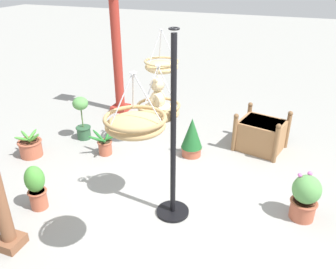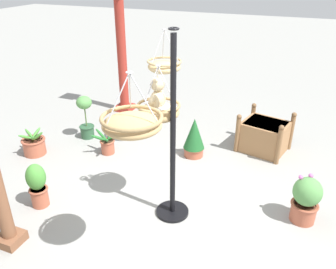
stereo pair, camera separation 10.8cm
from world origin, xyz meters
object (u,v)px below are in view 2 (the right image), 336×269
potted_plant_flowering_red (306,199)px  potted_plant_small_succulent (86,117)px  display_pole_central (173,165)px  potted_plant_bushy_green (37,185)px  hanging_basket_left_high (132,123)px  potted_plant_trailing_ivy (34,145)px  teddy_bear (157,96)px  greenhouse_pillar_right (122,54)px  hanging_basket_right_low (164,66)px  wooden_planter_box (264,135)px  hanging_basket_with_teddy (159,111)px  potted_plant_conical_shrub (107,144)px  potted_plant_tall_leafy (194,138)px

potted_plant_flowering_red → potted_plant_small_succulent: (0.97, 4.00, 0.10)m
display_pole_central → potted_plant_bushy_green: bearing=106.9°
hanging_basket_left_high → potted_plant_trailing_ivy: bearing=60.9°
teddy_bear → greenhouse_pillar_right: greenhouse_pillar_right is taller
hanging_basket_right_low → wooden_planter_box: hanging_basket_right_low is taller
hanging_basket_with_teddy → potted_plant_trailing_ivy: (0.43, 2.60, -1.23)m
potted_plant_trailing_ivy → potted_plant_small_succulent: bearing=-28.9°
greenhouse_pillar_right → wooden_planter_box: size_ratio=2.79×
wooden_planter_box → potted_plant_bushy_green: (-2.79, 2.64, 0.05)m
hanging_basket_right_low → potted_plant_flowering_red: hanging_basket_right_low is taller
hanging_basket_right_low → greenhouse_pillar_right: (1.30, 1.54, -0.24)m
hanging_basket_right_low → greenhouse_pillar_right: bearing=49.7°
potted_plant_flowering_red → teddy_bear: bearing=100.8°
hanging_basket_right_low → potted_plant_conical_shrub: hanging_basket_right_low is taller
teddy_bear → potted_plant_small_succulent: size_ratio=0.51×
display_pole_central → potted_plant_conical_shrub: size_ratio=4.48×
potted_plant_bushy_green → potted_plant_small_succulent: size_ratio=0.78×
hanging_basket_with_teddy → greenhouse_pillar_right: (2.83, 2.10, -0.11)m
potted_plant_conical_shrub → potted_plant_trailing_ivy: (-0.51, 1.18, -0.00)m
hanging_basket_right_low → potted_plant_trailing_ivy: bearing=118.1°
hanging_basket_left_high → potted_plant_flowering_red: hanging_basket_left_high is taller
potted_plant_flowering_red → potted_plant_conical_shrub: size_ratio=1.24×
potted_plant_tall_leafy → potted_plant_bushy_green: potted_plant_tall_leafy is taller
potted_plant_small_succulent → potted_plant_trailing_ivy: size_ratio=1.88×
hanging_basket_right_low → potted_plant_tall_leafy: (-0.09, -0.59, -1.18)m
display_pole_central → potted_plant_small_succulent: display_pole_central is taller
potted_plant_small_succulent → wooden_planter_box: bearing=-76.5°
wooden_planter_box → potted_plant_bushy_green: bearing=136.6°
wooden_planter_box → potted_plant_trailing_ivy: 4.08m
display_pole_central → potted_plant_conical_shrub: bearing=56.7°
hanging_basket_right_low → teddy_bear: bearing=-160.5°
wooden_planter_box → potted_plant_trailing_ivy: wooden_planter_box is taller
teddy_bear → potted_plant_bushy_green: (-0.69, 1.50, -1.25)m
greenhouse_pillar_right → potted_plant_bushy_green: (-3.52, -0.58, -0.95)m
hanging_basket_right_low → wooden_planter_box: 2.16m
potted_plant_flowering_red → potted_plant_tall_leafy: 2.15m
potted_plant_small_succulent → potted_plant_conical_shrub: 0.83m
potted_plant_flowering_red → hanging_basket_left_high: bearing=132.8°
display_pole_central → greenhouse_pillar_right: bearing=38.3°
wooden_planter_box → potted_plant_trailing_ivy: size_ratio=2.14×
hanging_basket_with_teddy → potted_plant_flowering_red: size_ratio=1.03×
potted_plant_bushy_green → potted_plant_conical_shrub: size_ratio=1.21×
hanging_basket_right_low → potted_plant_small_succulent: size_ratio=0.84×
display_pole_central → potted_plant_conical_shrub: 2.08m
greenhouse_pillar_right → potted_plant_small_succulent: 1.72m
hanging_basket_with_teddy → potted_plant_bushy_green: hanging_basket_with_teddy is taller
potted_plant_flowering_red → potted_plant_trailing_ivy: potted_plant_flowering_red is taller
potted_plant_bushy_green → potted_plant_conical_shrub: (1.63, -0.10, -0.17)m
wooden_planter_box → potted_plant_flowering_red: 1.90m
display_pole_central → teddy_bear: (0.15, 0.27, 0.84)m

